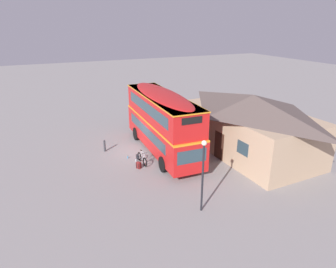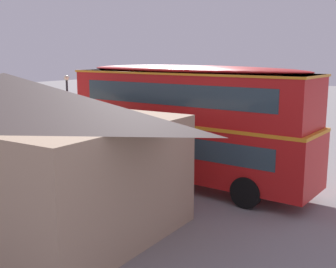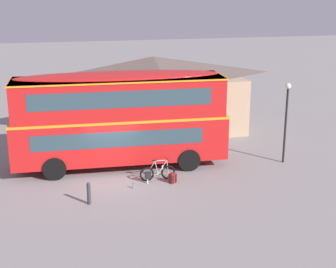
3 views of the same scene
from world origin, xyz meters
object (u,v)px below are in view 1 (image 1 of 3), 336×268
touring_bicycle (142,159)px  kerb_bollard (105,145)px  backpack_on_ground (139,165)px  water_bottle_clear_plastic (136,160)px  water_bottle_blue_sports (128,157)px  double_decker_bus (162,120)px  street_lamp (203,168)px

touring_bicycle → kerb_bollard: 3.80m
backpack_on_ground → water_bottle_clear_plastic: 1.17m
backpack_on_ground → kerb_bollard: bearing=-159.6°
touring_bicycle → kerb_bollard: (-3.27, -1.93, 0.13)m
touring_bicycle → water_bottle_blue_sports: size_ratio=7.52×
touring_bicycle → backpack_on_ground: touring_bicycle is taller
touring_bicycle → water_bottle_blue_sports: touring_bicycle is taller
water_bottle_clear_plastic → kerb_bollard: size_ratio=0.23×
backpack_on_ground → kerb_bollard: (-3.94, -1.47, 0.24)m
double_decker_bus → water_bottle_blue_sports: double_decker_bus is taller
double_decker_bus → water_bottle_blue_sports: bearing=-87.2°
double_decker_bus → backpack_on_ground: 4.12m
backpack_on_ground → water_bottle_blue_sports: 1.90m
water_bottle_clear_plastic → street_lamp: (7.36, 1.25, 2.49)m
street_lamp → kerb_bollard: (-10.15, -2.90, -2.10)m
double_decker_bus → touring_bicycle: bearing=-58.8°
water_bottle_clear_plastic → water_bottle_blue_sports: size_ratio=1.00×
water_bottle_clear_plastic → kerb_bollard: kerb_bollard is taller
touring_bicycle → street_lamp: (6.88, 0.97, 2.22)m
water_bottle_clear_plastic → kerb_bollard: (-2.80, -1.65, 0.39)m
touring_bicycle → street_lamp: bearing=8.0°
touring_bicycle → backpack_on_ground: bearing=-34.5°
backpack_on_ground → street_lamp: bearing=12.9°
backpack_on_ground → water_bottle_blue_sports: size_ratio=2.22×
street_lamp → kerb_bollard: 10.77m
touring_bicycle → water_bottle_blue_sports: bearing=-150.6°
touring_bicycle → water_bottle_clear_plastic: (-0.48, -0.28, -0.27)m
water_bottle_blue_sports → kerb_bollard: 2.44m
double_decker_bus → water_bottle_clear_plastic: 3.68m
double_decker_bus → water_bottle_blue_sports: 3.87m
water_bottle_clear_plastic → street_lamp: size_ratio=0.05×
street_lamp → water_bottle_clear_plastic: bearing=-170.4°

